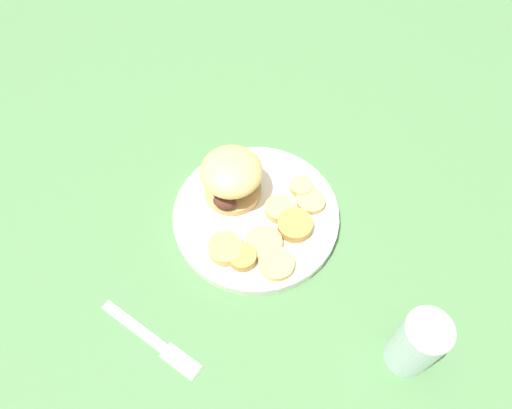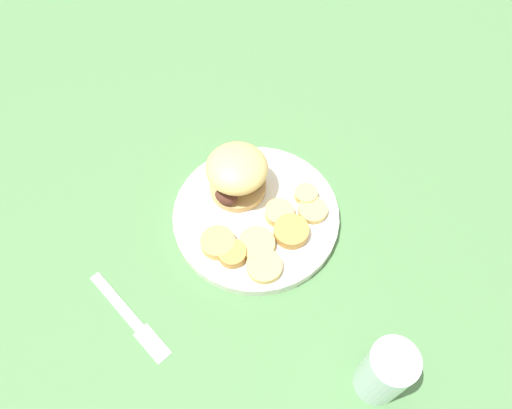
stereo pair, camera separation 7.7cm
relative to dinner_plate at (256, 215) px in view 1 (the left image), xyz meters
name	(u,v)px [view 1 (the left image)]	position (x,y,z in m)	size (l,w,h in m)	color
ground_plane	(256,219)	(0.00, 0.00, -0.01)	(4.00, 4.00, 0.00)	#4C7A47
dinner_plate	(256,215)	(0.00, 0.00, 0.00)	(0.26, 0.26, 0.02)	white
sandwich	(232,177)	(0.04, 0.03, 0.05)	(0.10, 0.10, 0.08)	tan
potato_round_0	(295,225)	(-0.03, -0.06, 0.02)	(0.05, 0.05, 0.02)	#BC8942
potato_round_1	(311,201)	(0.01, -0.09, 0.01)	(0.05, 0.05, 0.01)	#DBB766
potato_round_2	(242,257)	(-0.08, 0.03, 0.02)	(0.04, 0.04, 0.02)	#BC8942
potato_round_3	(301,187)	(0.04, -0.08, 0.02)	(0.04, 0.04, 0.01)	#DBB766
potato_round_4	(225,249)	(-0.06, 0.05, 0.02)	(0.05, 0.05, 0.02)	tan
potato_round_5	(264,243)	(-0.06, -0.01, 0.01)	(0.06, 0.06, 0.01)	#DBB766
potato_round_6	(279,210)	(0.00, -0.04, 0.02)	(0.05, 0.05, 0.02)	#DBB766
potato_round_7	(276,264)	(-0.09, -0.02, 0.01)	(0.05, 0.05, 0.01)	#DBB766
fork	(151,339)	(-0.19, 0.16, -0.01)	(0.12, 0.15, 0.00)	silver
drinking_glass	(417,344)	(-0.23, -0.19, 0.05)	(0.06, 0.06, 0.12)	silver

